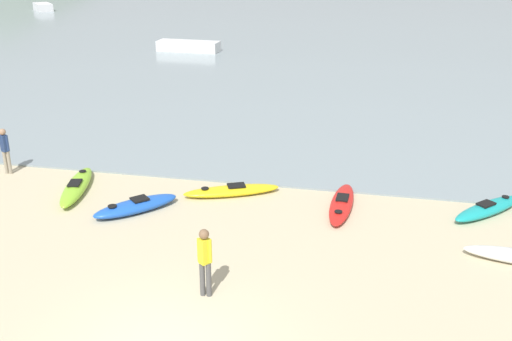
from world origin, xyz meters
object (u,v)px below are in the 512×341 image
kayak_on_sand_0 (342,204)px  kayak_on_sand_1 (488,208)px  kayak_on_sand_5 (136,206)px  person_near_waterline (5,148)px  person_near_foreground (205,258)px  moored_boat_1 (188,46)px  moored_boat_3 (43,7)px  kayak_on_sand_2 (232,191)px  kayak_on_sand_3 (77,186)px

kayak_on_sand_0 → kayak_on_sand_1: (4.23, 0.47, 0.04)m
kayak_on_sand_5 → person_near_waterline: 5.86m
person_near_foreground → moored_boat_1: size_ratio=0.37×
kayak_on_sand_1 → moored_boat_1: size_ratio=0.57×
kayak_on_sand_0 → moored_boat_1: size_ratio=0.70×
kayak_on_sand_0 → moored_boat_3: (-35.77, 44.35, 0.32)m
person_near_foreground → moored_boat_3: person_near_foreground is taller
kayak_on_sand_2 → kayak_on_sand_3: size_ratio=0.93×
kayak_on_sand_2 → kayak_on_sand_3: bearing=-171.2°
kayak_on_sand_5 → moored_boat_1: bearing=104.6°
moored_boat_3 → kayak_on_sand_5: bearing=-57.0°
moored_boat_3 → kayak_on_sand_1: bearing=-47.7°
kayak_on_sand_3 → kayak_on_sand_1: bearing=4.5°
kayak_on_sand_1 → moored_boat_3: bearing=132.3°
kayak_on_sand_0 → person_near_waterline: size_ratio=1.92×
kayak_on_sand_0 → kayak_on_sand_5: kayak_on_sand_5 is taller
kayak_on_sand_5 → kayak_on_sand_1: bearing=11.2°
kayak_on_sand_1 → kayak_on_sand_3: bearing=-175.5°
kayak_on_sand_3 → kayak_on_sand_0: bearing=3.6°
kayak_on_sand_5 → kayak_on_sand_0: bearing=14.6°
moored_boat_1 → kayak_on_sand_2: bearing=-69.0°
kayak_on_sand_0 → kayak_on_sand_3: kayak_on_sand_3 is taller
person_near_foreground → moored_boat_1: (-9.89, 29.24, -0.54)m
kayak_on_sand_5 → person_near_waterline: person_near_waterline is taller
moored_boat_1 → moored_boat_3: moored_boat_3 is taller
moored_boat_3 → person_near_foreground: bearing=-56.3°
moored_boat_3 → kayak_on_sand_2: bearing=-53.8°
kayak_on_sand_3 → moored_boat_3: (-27.42, 44.88, 0.27)m
moored_boat_1 → person_near_waterline: bearing=-87.2°
moored_boat_1 → moored_boat_3: bearing=138.6°
kayak_on_sand_5 → moored_boat_3: moored_boat_3 is taller
kayak_on_sand_3 → person_near_foreground: (5.71, -4.85, 0.78)m
kayak_on_sand_2 → person_near_waterline: (-7.93, 0.19, 0.77)m
kayak_on_sand_5 → person_near_foreground: person_near_foreground is taller
kayak_on_sand_3 → moored_boat_1: bearing=99.7°
person_near_waterline → kayak_on_sand_2: bearing=-1.3°
kayak_on_sand_2 → moored_boat_3: bearing=126.2°
kayak_on_sand_1 → person_near_waterline: (-15.62, -0.05, 0.75)m
kayak_on_sand_2 → person_near_foreground: 5.72m
moored_boat_3 → moored_boat_1: bearing=-41.4°
person_near_foreground → moored_boat_3: bearing=123.7°
kayak_on_sand_1 → person_near_waterline: person_near_waterline is taller
person_near_foreground → moored_boat_1: 30.87m
kayak_on_sand_2 → kayak_on_sand_5: kayak_on_sand_5 is taller
kayak_on_sand_1 → kayak_on_sand_5: kayak_on_sand_5 is taller
kayak_on_sand_0 → kayak_on_sand_3: size_ratio=0.94×
kayak_on_sand_3 → person_near_waterline: bearing=162.8°
moored_boat_1 → person_near_foreground: bearing=-71.3°
moored_boat_3 → kayak_on_sand_3: bearing=-58.6°
kayak_on_sand_3 → kayak_on_sand_5: size_ratio=1.36×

